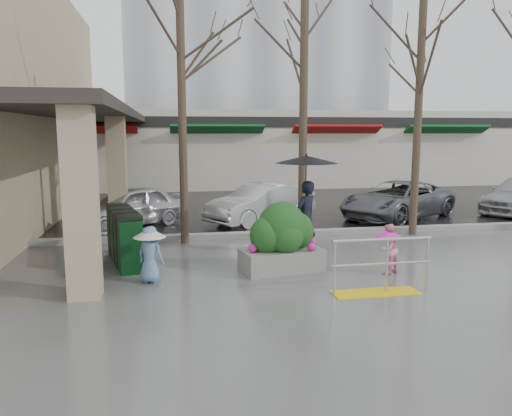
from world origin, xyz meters
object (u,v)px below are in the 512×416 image
object	(u,v)px
tree_mideast	(421,60)
car_b	(261,203)
tree_west	(181,45)
child_blue	(150,249)
planter	(282,238)
car_a	(129,207)
woman	(306,192)
car_c	(397,200)
news_boxes	(124,236)
child_pink	(388,245)
handrail	(379,273)
tree_midwest	(304,42)

from	to	relation	value
tree_mideast	car_b	distance (m)	6.36
tree_west	child_blue	xyz separation A→B (m)	(-0.78, -3.39, -4.41)
planter	car_a	distance (m)	6.71
woman	car_c	distance (m)	6.31
tree_west	car_c	xyz separation A→B (m)	(7.27, 2.61, -4.45)
woman	news_boxes	xyz separation A→B (m)	(-4.22, -0.04, -0.90)
news_boxes	tree_west	bearing A→B (deg)	38.67
child_pink	news_boxes	size ratio (longest dim) A/B	0.47
handrail	tree_mideast	distance (m)	7.28
woman	car_a	world-z (taller)	woman
car_a	car_b	bearing A→B (deg)	56.73
car_a	news_boxes	bearing A→B (deg)	-30.79
woman	planter	bearing A→B (deg)	17.56
tree_west	handrail	bearing A→B (deg)	-55.01
handrail	car_a	world-z (taller)	car_a
handrail	news_boxes	distance (m)	5.64
tree_west	child_blue	bearing A→B (deg)	-103.00
tree_midwest	tree_west	bearing A→B (deg)	-180.00
tree_mideast	child_blue	distance (m)	9.06
tree_west	woman	size ratio (longest dim) A/B	2.81
planter	car_c	xyz separation A→B (m)	(5.33, 5.65, -0.08)
handrail	child_pink	distance (m)	1.39
child_pink	planter	bearing A→B (deg)	-45.64
child_pink	tree_west	bearing A→B (deg)	-72.11
tree_west	tree_mideast	xyz separation A→B (m)	(6.50, 0.00, -0.22)
woman	child_pink	size ratio (longest dim) A/B	2.32
planter	car_b	size ratio (longest dim) A/B	0.48
tree_west	news_boxes	xyz separation A→B (m)	(-1.41, -1.80, -4.47)
tree_mideast	news_boxes	size ratio (longest dim) A/B	2.89
child_blue	handrail	bearing A→B (deg)	-167.41
tree_midwest	woman	world-z (taller)	tree_midwest
handrail	planter	distance (m)	2.28
handrail	woman	size ratio (longest dim) A/B	0.78
tree_west	woman	xyz separation A→B (m)	(2.80, -1.76, -3.57)
tree_west	planter	size ratio (longest dim) A/B	3.73
car_b	tree_midwest	bearing A→B (deg)	-18.39
handrail	tree_midwest	distance (m)	6.83
handrail	news_boxes	size ratio (longest dim) A/B	0.85
handrail	child_pink	size ratio (longest dim) A/B	1.82
tree_mideast	woman	world-z (taller)	tree_mideast
handrail	tree_west	xyz separation A→B (m)	(-3.36, 4.80, 4.71)
tree_midwest	car_c	size ratio (longest dim) A/B	1.54
tree_mideast	car_b	size ratio (longest dim) A/B	1.70
car_b	news_boxes	bearing A→B (deg)	-73.52
car_c	woman	bearing A→B (deg)	-76.44
tree_west	tree_mideast	bearing A→B (deg)	0.00
car_a	car_c	bearing A→B (deg)	56.29
news_boxes	handrail	bearing A→B (deg)	-45.43
tree_west	woman	world-z (taller)	tree_west
tree_mideast	child_pink	bearing A→B (deg)	-123.93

